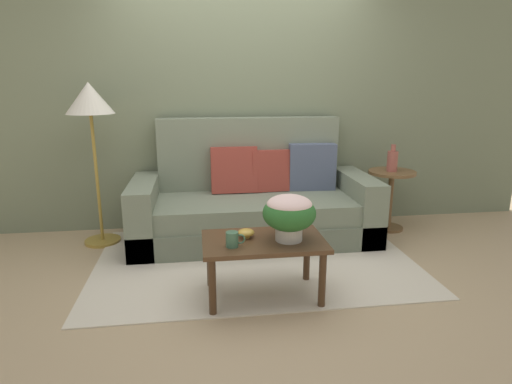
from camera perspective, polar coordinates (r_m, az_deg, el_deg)
name	(u,v)px	position (r m, az deg, el deg)	size (l,w,h in m)	color
ground_plane	(257,267)	(3.61, 0.14, -9.93)	(14.00, 14.00, 0.00)	tan
wall_back	(241,96)	(4.48, -2.08, 12.69)	(6.40, 0.12, 2.70)	slate
area_rug	(255,260)	(3.72, -0.12, -9.11)	(2.67, 1.76, 0.01)	beige
couch	(254,204)	(4.17, -0.23, -1.58)	(2.28, 0.94, 1.15)	#626B59
coffee_table	(264,248)	(3.00, 1.01, -7.49)	(0.85, 0.52, 0.43)	#442D1B
side_table	(391,189)	(4.58, 17.55, 0.34)	(0.47, 0.47, 0.62)	brown
floor_lamp	(90,109)	(4.12, -21.24, 10.27)	(0.42, 0.42, 1.49)	olive
potted_plant	(289,213)	(2.91, 4.46, -2.76)	(0.36, 0.36, 0.32)	#B7B2A8
coffee_mug	(233,239)	(2.84, -3.13, -6.33)	(0.13, 0.08, 0.10)	#3D664C
snack_bowl	(246,233)	(3.01, -1.32, -5.46)	(0.12, 0.12, 0.06)	gold
table_vase	(392,160)	(4.50, 17.75, 4.04)	(0.11, 0.11, 0.27)	#934C42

